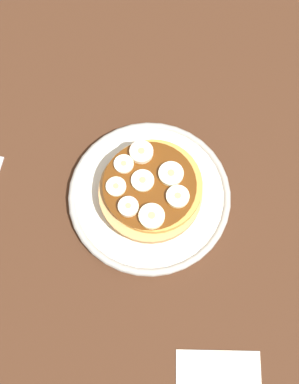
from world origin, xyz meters
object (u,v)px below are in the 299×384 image
plate (150,196)px  banana_slice_0 (143,181)px  pancake_stack (150,192)px  banana_slice_1 (152,216)px  banana_slice_3 (116,187)px  banana_slice_7 (178,197)px  banana_slice_6 (128,207)px  banana_slice_2 (171,174)px  banana_slice_5 (124,164)px  banana_slice_4 (143,152)px

plate → banana_slice_0: (0.79, -0.68, 4.90)cm
pancake_stack → banana_slice_1: (0.76, 4.29, 2.41)cm
banana_slice_3 → plate: bearing=171.2°
banana_slice_0 → banana_slice_7: size_ratio=1.01×
plate → banana_slice_6: (3.50, 2.54, 5.06)cm
banana_slice_0 → banana_slice_2: 3.96cm
pancake_stack → banana_slice_2: banana_slice_2 is taller
banana_slice_5 → banana_slice_7: (-5.96, 6.33, 0.10)cm
plate → banana_slice_4: 6.95cm
banana_slice_1 → banana_slice_2: same height
banana_slice_2 → banana_slice_4: 4.99cm
banana_slice_3 → banana_slice_5: size_ratio=1.01×
banana_slice_7 → plate: bearing=-39.7°
pancake_stack → banana_slice_0: size_ratio=4.77×
banana_slice_3 → pancake_stack: bearing=167.9°
banana_slice_1 → banana_slice_0: bearing=-90.2°
banana_slice_0 → banana_slice_3: 3.68cm
banana_slice_3 → banana_slice_5: 3.43cm
banana_slice_1 → banana_slice_3: size_ratio=1.26×
plate → pancake_stack: 2.64cm
banana_slice_1 → banana_slice_4: size_ratio=1.06×
banana_slice_0 → banana_slice_5: same height
banana_slice_0 → banana_slice_6: banana_slice_6 is taller
banana_slice_5 → banana_slice_6: banana_slice_6 is taller
banana_slice_0 → banana_slice_7: (-4.01, 3.35, 0.09)cm
banana_slice_0 → banana_slice_2: banana_slice_2 is taller
pancake_stack → plate: bearing=-101.1°
pancake_stack → banana_slice_2: bearing=-163.3°
banana_slice_7 → banana_slice_0: bearing=-39.9°
plate → banana_slice_5: bearing=-53.2°
banana_slice_2 → banana_slice_1: bearing=52.9°
banana_slice_5 → pancake_stack: bearing=124.5°
banana_slice_5 → banana_slice_7: bearing=133.3°
pancake_stack → banana_slice_3: bearing=-12.1°
banana_slice_4 → banana_slice_7: bearing=111.9°
banana_slice_1 → pancake_stack: bearing=-100.0°
banana_slice_5 → banana_slice_7: 8.69cm
plate → banana_slice_5: 6.69cm
banana_slice_0 → banana_slice_2: (-3.96, -0.03, 0.09)cm
banana_slice_4 → banana_slice_7: size_ratio=1.05×
banana_slice_6 → banana_slice_7: 6.72cm
plate → banana_slice_2: size_ratio=6.80×
banana_slice_5 → banana_slice_0: bearing=123.2°
banana_slice_0 → banana_slice_5: 3.55cm
banana_slice_1 → banana_slice_5: (1.93, -8.20, -0.15)cm
banana_slice_0 → banana_slice_4: bearing=-104.2°
plate → banana_slice_5: (2.74, -3.66, 4.90)cm
banana_slice_0 → banana_slice_1: bearing=89.8°
banana_slice_5 → banana_slice_3: bearing=59.7°
banana_slice_2 → banana_slice_3: (7.64, 0.02, -0.11)cm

